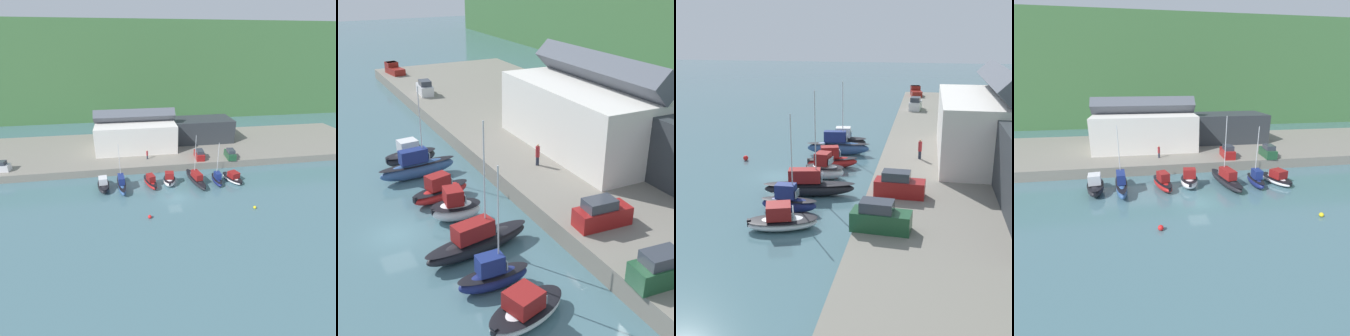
# 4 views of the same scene
# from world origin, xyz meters

# --- Properties ---
(ground_plane) EXTENTS (320.00, 320.00, 0.00)m
(ground_plane) POSITION_xyz_m (0.00, 0.00, 0.00)
(ground_plane) COLOR #476B75
(hillside_backdrop) EXTENTS (240.00, 65.56, 32.84)m
(hillside_backdrop) POSITION_xyz_m (0.00, 87.08, 16.42)
(hillside_backdrop) COLOR #42703D
(hillside_backdrop) RESTS_ON ground_plane
(quay_promenade) EXTENTS (113.40, 25.06, 1.64)m
(quay_promenade) POSITION_xyz_m (0.00, 23.17, 0.82)
(quay_promenade) COLOR gray
(quay_promenade) RESTS_ON ground_plane
(harbor_clubhouse) EXTENTS (19.60, 12.01, 9.88)m
(harbor_clubhouse) POSITION_xyz_m (-5.94, 22.82, 5.28)
(harbor_clubhouse) COLOR silver
(harbor_clubhouse) RESTS_ON quay_promenade
(yacht_club_building) EXTENTS (19.51, 8.36, 5.95)m
(yacht_club_building) POSITION_xyz_m (10.05, 25.65, 4.61)
(yacht_club_building) COLOR #2D3338
(yacht_club_building) RESTS_ON quay_promenade
(moored_boat_0) EXTENTS (2.80, 5.69, 2.77)m
(moored_boat_0) POSITION_xyz_m (-13.22, 5.00, 1.02)
(moored_boat_0) COLOR black
(moored_boat_0) RESTS_ON ground_plane
(moored_boat_1) EXTENTS (2.32, 7.94, 9.07)m
(moored_boat_1) POSITION_xyz_m (-9.76, 4.71, 1.13)
(moored_boat_1) COLOR #33568E
(moored_boat_1) RESTS_ON ground_plane
(moored_boat_2) EXTENTS (3.30, 6.00, 2.51)m
(moored_boat_2) POSITION_xyz_m (-4.12, 5.10, 0.91)
(moored_boat_2) COLOR red
(moored_boat_2) RESTS_ON ground_plane
(moored_boat_3) EXTENTS (2.83, 4.37, 2.79)m
(moored_boat_3) POSITION_xyz_m (-0.33, 5.11, 1.03)
(moored_boat_3) COLOR white
(moored_boat_3) RESTS_ON ground_plane
(moored_boat_4) EXTENTS (3.44, 8.84, 9.94)m
(moored_boat_4) POSITION_xyz_m (5.03, 4.75, 0.97)
(moored_boat_4) COLOR black
(moored_boat_4) RESTS_ON ground_plane
(moored_boat_5) EXTENTS (1.56, 4.95, 8.58)m
(moored_boat_5) POSITION_xyz_m (9.23, 4.02, 0.94)
(moored_boat_5) COLOR navy
(moored_boat_5) RESTS_ON ground_plane
(moored_boat_6) EXTENTS (4.07, 6.10, 2.10)m
(moored_boat_6) POSITION_xyz_m (12.76, 4.51, 0.74)
(moored_boat_6) COLOR white
(moored_boat_6) RESTS_ON ground_plane
(parked_car_0) EXTENTS (2.13, 4.33, 2.16)m
(parked_car_0) POSITION_xyz_m (15.17, 12.54, 2.56)
(parked_car_0) COLOR #1E4C2D
(parked_car_0) RESTS_ON quay_promenade
(parked_car_1) EXTENTS (2.02, 4.29, 2.16)m
(parked_car_1) POSITION_xyz_m (8.04, 13.39, 2.56)
(parked_car_1) COLOR maroon
(parked_car_1) RESTS_ON quay_promenade
(person_on_quay) EXTENTS (0.40, 0.40, 2.14)m
(person_on_quay) POSITION_xyz_m (-3.86, 14.86, 2.74)
(person_on_quay) COLOR #232838
(person_on_quay) RESTS_ON quay_promenade
(mooring_buoy_0) EXTENTS (0.60, 0.60, 0.60)m
(mooring_buoy_0) POSITION_xyz_m (-5.30, -5.63, 0.30)
(mooring_buoy_0) COLOR red
(mooring_buoy_0) RESTS_ON ground_plane
(mooring_buoy_1) EXTENTS (0.52, 0.52, 0.52)m
(mooring_buoy_1) POSITION_xyz_m (12.77, -5.73, 0.26)
(mooring_buoy_1) COLOR yellow
(mooring_buoy_1) RESTS_ON ground_plane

